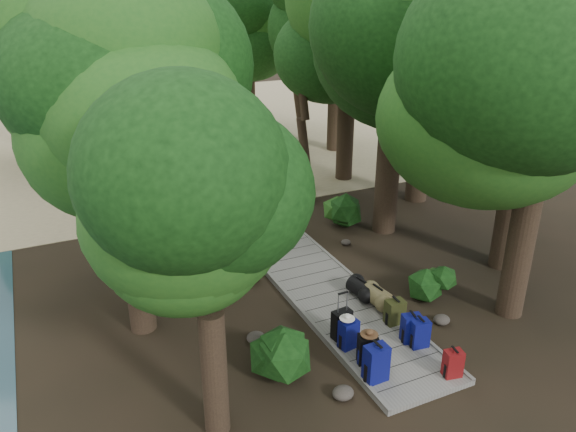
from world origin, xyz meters
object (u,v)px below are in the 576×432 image
backpack_left_c (349,333)px  backpack_right_d (395,311)px  lone_suitcase_on_sand (228,174)px  sun_lounger (279,156)px  duffel_right_khaki (377,296)px  backpack_right_a (453,362)px  kayak (103,174)px  backpack_right_b (420,332)px  backpack_left_a (376,361)px  suitcase_on_boardwalk (342,324)px  backpack_right_c (412,327)px  duffel_right_black (361,288)px  backpack_left_b (368,348)px

backpack_left_c → backpack_right_d: (1.38, 0.33, -0.04)m
lone_suitcase_on_sand → sun_lounger: size_ratio=0.39×
duffel_right_khaki → lone_suitcase_on_sand: size_ratio=1.03×
backpack_right_a → kayak: (-4.41, 14.87, -0.23)m
backpack_right_a → kayak: bearing=117.2°
backpack_right_d → backpack_right_b: bearing=-90.3°
backpack_left_a → backpack_right_d: size_ratio=1.34×
suitcase_on_boardwalk → backpack_right_b: bearing=-42.5°
backpack_right_b → backpack_right_c: size_ratio=1.00×
backpack_left_a → lone_suitcase_on_sand: backpack_left_a is taller
duffel_right_black → suitcase_on_boardwalk: bearing=-146.7°
backpack_right_d → lone_suitcase_on_sand: bearing=92.7°
duffel_right_khaki → kayak: 12.93m
backpack_right_c → backpack_right_a: bearing=-75.4°
backpack_left_c → backpack_right_b: bearing=-32.7°
backpack_left_b → lone_suitcase_on_sand: backpack_left_b is taller
backpack_right_b → suitcase_on_boardwalk: size_ratio=1.04×
backpack_right_c → suitcase_on_boardwalk: bearing=162.8°
backpack_left_c → suitcase_on_boardwalk: 0.36m
backpack_left_b → duffel_right_black: bearing=79.1°
duffel_right_khaki → backpack_right_c: bearing=-101.7°
backpack_left_b → duffel_right_black: size_ratio=1.05×
backpack_right_c → duffel_right_khaki: size_ratio=1.02×
kayak → backpack_left_c: bearing=-66.7°
backpack_left_a → sun_lounger: (3.95, 13.28, -0.25)m
duffel_right_khaki → backpack_left_b: bearing=-135.0°
backpack_right_b → kayak: bearing=115.2°
backpack_left_c → sun_lounger: bearing=63.3°
backpack_right_d → sun_lounger: backpack_right_d is taller
suitcase_on_boardwalk → lone_suitcase_on_sand: size_ratio=1.00×
backpack_right_d → duffel_right_khaki: 0.80m
backpack_left_a → backpack_right_c: backpack_left_a is taller
duffel_right_khaki → duffel_right_black: 0.50m
backpack_left_b → backpack_right_c: (1.23, 0.22, -0.01)m
backpack_right_d → duffel_right_black: backpack_right_d is taller
duffel_right_khaki → sun_lounger: bearing=71.0°
backpack_right_d → duffel_right_black: 1.28m
backpack_right_d → backpack_left_c: bearing=-165.0°
backpack_right_b → lone_suitcase_on_sand: bearing=98.4°
backpack_left_a → lone_suitcase_on_sand: size_ratio=1.28×
backpack_right_a → backpack_right_d: backpack_right_d is taller
lone_suitcase_on_sand → backpack_left_b: bearing=-106.8°
backpack_right_c → backpack_right_b: bearing=-66.8°
duffel_right_black → lone_suitcase_on_sand: size_ratio=1.02×
backpack_left_b → backpack_right_c: size_ratio=1.02×
backpack_left_a → backpack_right_a: backpack_left_a is taller
backpack_right_a → suitcase_on_boardwalk: (-1.31, 1.98, 0.02)m
suitcase_on_boardwalk → kayak: (-3.10, 12.89, -0.25)m
backpack_right_b → backpack_right_c: 0.22m
lone_suitcase_on_sand → sun_lounger: 3.04m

